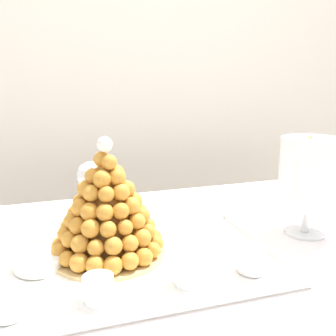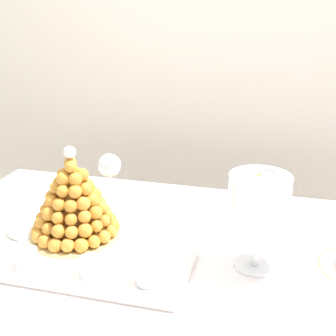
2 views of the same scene
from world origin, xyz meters
TOP-DOWN VIEW (x-y plane):
  - backdrop_wall at (0.00, 0.91)m, footprint 4.80×0.10m
  - buffet_table at (0.00, 0.00)m, footprint 1.47×0.92m
  - serving_tray at (-0.24, -0.05)m, footprint 0.63×0.38m
  - croquembouche at (-0.27, 0.01)m, footprint 0.25×0.25m
  - dessert_cup_left at (-0.46, -0.16)m, footprint 0.06×0.06m
  - dessert_cup_mid_left at (-0.32, -0.16)m, footprint 0.05×0.05m
  - dessert_cup_centre at (-0.15, -0.16)m, footprint 0.05×0.05m
  - dessert_cup_mid_right at (-0.01, -0.15)m, footprint 0.06×0.06m
  - creme_brulee_ramekin at (-0.41, -0.01)m, footprint 0.10×0.10m
  - macaron_goblet at (0.22, -0.01)m, footprint 0.15×0.15m
  - wine_glass at (-0.27, 0.28)m, footprint 0.08×0.08m

SIDE VIEW (x-z plane):
  - buffet_table at x=0.00m, z-range 0.29..1.07m
  - serving_tray at x=-0.24m, z-range 0.77..0.80m
  - creme_brulee_ramekin at x=-0.41m, z-range 0.79..0.81m
  - dessert_cup_left at x=-0.46m, z-range 0.79..0.83m
  - dessert_cup_mid_left at x=-0.32m, z-range 0.79..0.83m
  - dessert_cup_centre at x=-0.15m, z-range 0.79..0.83m
  - dessert_cup_mid_right at x=-0.01m, z-range 0.78..0.84m
  - croquembouche at x=-0.27m, z-range 0.76..1.02m
  - wine_glass at x=-0.27m, z-range 0.81..0.97m
  - macaron_goblet at x=0.22m, z-range 0.81..1.07m
  - backdrop_wall at x=0.00m, z-range 0.00..2.50m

